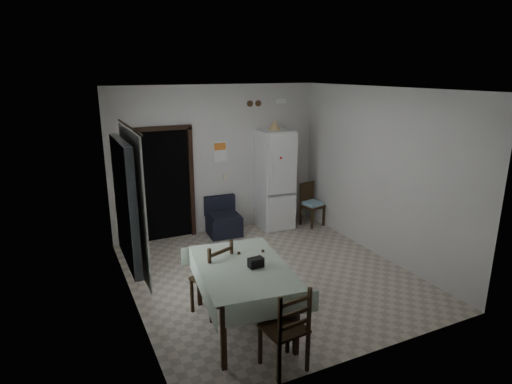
{
  "coord_description": "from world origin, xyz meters",
  "views": [
    {
      "loc": [
        -2.87,
        -5.51,
        3.16
      ],
      "look_at": [
        0.0,
        0.5,
        1.25
      ],
      "focal_mm": 30.0,
      "sensor_mm": 36.0,
      "label": 1
    }
  ],
  "objects": [
    {
      "name": "dining_chair_far_left",
      "position": [
        -1.19,
        -0.62,
        0.52
      ],
      "size": [
        0.58,
        0.58,
        1.04
      ],
      "primitive_type": null,
      "rotation": [
        0.0,
        0.0,
        3.53
      ],
      "color": "black",
      "rests_on": "ground"
    },
    {
      "name": "tan_cone",
      "position": [
        1.08,
        1.93,
        2.11
      ],
      "size": [
        0.27,
        0.27,
        0.2
      ],
      "primitive_type": "cone",
      "rotation": [
        0.0,
        0.0,
        0.12
      ],
      "color": "tan",
      "rests_on": "fridge"
    },
    {
      "name": "corner_chair",
      "position": [
        1.85,
        1.64,
        0.45
      ],
      "size": [
        0.47,
        0.47,
        0.9
      ],
      "primitive_type": null,
      "rotation": [
        0.0,
        0.0,
        0.22
      ],
      "color": "black",
      "rests_on": "ground"
    },
    {
      "name": "dining_chair_near_head",
      "position": [
        -0.88,
        -2.03,
        0.5
      ],
      "size": [
        0.47,
        0.47,
        1.01
      ],
      "primitive_type": null,
      "rotation": [
        0.0,
        0.0,
        3.24
      ],
      "color": "black",
      "rests_on": "ground"
    },
    {
      "name": "dining_table",
      "position": [
        -0.96,
        -1.13,
        0.42
      ],
      "size": [
        1.27,
        1.75,
        0.85
      ],
      "primitive_type": null,
      "rotation": [
        0.0,
        0.0,
        -0.13
      ],
      "color": "#9AAB93",
      "rests_on": "ground"
    },
    {
      "name": "calendar_image",
      "position": [
        0.05,
        2.23,
        1.72
      ],
      "size": [
        0.24,
        0.01,
        0.14
      ],
      "primitive_type": "cube",
      "color": "orange",
      "rests_on": "ground"
    },
    {
      "name": "wall_front",
      "position": [
        0.0,
        -2.25,
        1.45
      ],
      "size": [
        4.2,
        0.02,
        2.9
      ],
      "primitive_type": null,
      "color": "beige",
      "rests_on": "ground"
    },
    {
      "name": "wall_left",
      "position": [
        -2.1,
        0.0,
        1.45
      ],
      "size": [
        0.02,
        4.5,
        2.9
      ],
      "primitive_type": null,
      "color": "beige",
      "rests_on": "ground"
    },
    {
      "name": "doorway",
      "position": [
        -1.05,
        2.45,
        1.06
      ],
      "size": [
        1.06,
        0.52,
        2.22
      ],
      "color": "black",
      "rests_on": "ground"
    },
    {
      "name": "wall_back",
      "position": [
        0.0,
        2.25,
        1.45
      ],
      "size": [
        4.2,
        0.02,
        2.9
      ],
      "primitive_type": null,
      "color": "beige",
      "rests_on": "ground"
    },
    {
      "name": "wall_right",
      "position": [
        2.1,
        0.0,
        1.45
      ],
      "size": [
        0.02,
        4.5,
        2.9
      ],
      "primitive_type": null,
      "color": "beige",
      "rests_on": "ground"
    },
    {
      "name": "light_switch",
      "position": [
        0.15,
        2.24,
        1.1
      ],
      "size": [
        0.08,
        0.02,
        0.12
      ],
      "primitive_type": "cube",
      "color": "beige",
      "rests_on": "ground"
    },
    {
      "name": "ceiling",
      "position": [
        0.0,
        0.0,
        2.9
      ],
      "size": [
        4.2,
        4.5,
        0.02
      ],
      "primitive_type": null,
      "color": "white",
      "rests_on": "ground"
    },
    {
      "name": "curtain_rod",
      "position": [
        -2.03,
        -0.2,
        2.5
      ],
      "size": [
        0.02,
        1.6,
        0.02
      ],
      "primitive_type": "cylinder",
      "rotation": [
        1.57,
        0.0,
        0.0
      ],
      "color": "black",
      "rests_on": "ground"
    },
    {
      "name": "ground",
      "position": [
        0.0,
        0.0,
        0.0
      ],
      "size": [
        4.5,
        4.5,
        0.0
      ],
      "primitive_type": "plane",
      "color": "#AFA28E",
      "rests_on": "ground"
    },
    {
      "name": "curtain",
      "position": [
        -2.04,
        -0.2,
        1.55
      ],
      "size": [
        0.02,
        1.45,
        1.85
      ],
      "primitive_type": "cube",
      "color": "white",
      "rests_on": "ground"
    },
    {
      "name": "calendar",
      "position": [
        0.05,
        2.24,
        1.62
      ],
      "size": [
        0.28,
        0.02,
        0.4
      ],
      "primitive_type": "cube",
      "color": "white",
      "rests_on": "ground"
    },
    {
      "name": "window_recess",
      "position": [
        -2.15,
        -0.2,
        1.55
      ],
      "size": [
        0.1,
        1.2,
        1.6
      ],
      "primitive_type": "cube",
      "color": "silver",
      "rests_on": "ground"
    },
    {
      "name": "emergency_light",
      "position": [
        1.35,
        2.21,
        2.55
      ],
      "size": [
        0.25,
        0.07,
        0.09
      ],
      "primitive_type": "cube",
      "color": "white",
      "rests_on": "ground"
    },
    {
      "name": "navy_seat",
      "position": [
        -0.02,
        1.93,
        0.37
      ],
      "size": [
        0.66,
        0.64,
        0.75
      ],
      "primitive_type": null,
      "rotation": [
        0.0,
        0.0,
        -0.08
      ],
      "color": "black",
      "rests_on": "ground"
    },
    {
      "name": "black_bag",
      "position": [
        -0.83,
        -1.22,
        0.91
      ],
      "size": [
        0.19,
        0.12,
        0.12
      ],
      "primitive_type": "cube",
      "rotation": [
        0.0,
        0.0,
        0.06
      ],
      "color": "black",
      "rests_on": "dining_table"
    },
    {
      "name": "vent_right",
      "position": [
        0.88,
        2.23,
        2.52
      ],
      "size": [
        0.12,
        0.03,
        0.12
      ],
      "primitive_type": "cylinder",
      "rotation": [
        1.57,
        0.0,
        0.0
      ],
      "color": "brown",
      "rests_on": "ground"
    },
    {
      "name": "dining_chair_far_right",
      "position": [
        -0.66,
        -0.66,
        0.44
      ],
      "size": [
        0.46,
        0.46,
        0.87
      ],
      "primitive_type": null,
      "rotation": [
        0.0,
        0.0,
        2.88
      ],
      "color": "black",
      "rests_on": "ground"
    },
    {
      "name": "fridge",
      "position": [
        1.1,
        1.93,
        1.01
      ],
      "size": [
        0.69,
        0.69,
        2.02
      ],
      "primitive_type": null,
      "rotation": [
        0.0,
        0.0,
        -0.06
      ],
      "color": "silver",
      "rests_on": "ground"
    },
    {
      "name": "vent_left",
      "position": [
        0.7,
        2.23,
        2.52
      ],
      "size": [
        0.12,
        0.03,
        0.12
      ],
      "primitive_type": "cylinder",
      "rotation": [
        1.57,
        0.0,
        0.0
      ],
      "color": "brown",
      "rests_on": "ground"
    }
  ]
}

